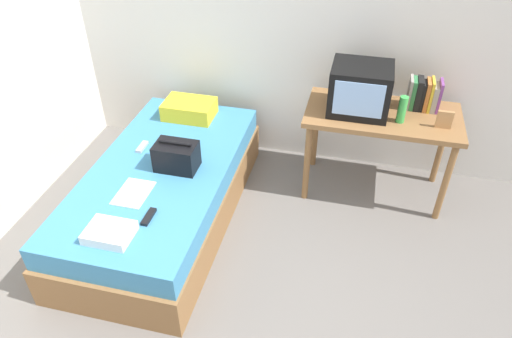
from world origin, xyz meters
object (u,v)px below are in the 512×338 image
remote_dark (149,217)px  remote_silver (142,147)px  bed (164,193)px  book_row (424,95)px  pillow (189,109)px  folded_towel (110,233)px  magazine (134,193)px  picture_frame (444,120)px  handbag (176,156)px  desk (381,123)px  water_bottle (402,109)px  tv (360,89)px

remote_dark → remote_silver: same height
bed → book_row: bearing=25.6°
remote_dark → bed: bearing=105.5°
pillow → folded_towel: 1.47m
pillow → magazine: pillow is taller
book_row → remote_dark: 2.20m
bed → picture_frame: size_ratio=14.91×
remote_silver → bed: bearing=-40.2°
remote_dark → pillow: bearing=98.3°
handbag → magazine: bearing=-118.0°
picture_frame → handbag: size_ratio=0.45×
desk → folded_towel: size_ratio=4.14×
remote_dark → water_bottle: bearing=37.4°
desk → remote_dark: (-1.39, -1.25, -0.15)m
magazine → remote_silver: bearing=108.5°
bed → remote_silver: size_ratio=13.89×
water_bottle → remote_dark: 1.93m
pillow → desk: bearing=-0.3°
picture_frame → remote_dark: 2.16m
water_bottle → handbag: size_ratio=0.68×
bed → desk: (1.53, 0.73, 0.41)m
pillow → remote_dark: 1.28m
desk → tv: tv is taller
tv → remote_silver: tv is taller
book_row → pillow: (-1.85, -0.13, -0.30)m
desk → book_row: (0.28, 0.14, 0.21)m
water_bottle → handbag: 1.66m
desk → pillow: 1.57m
water_bottle → book_row: (0.16, 0.24, 0.01)m
handbag → folded_towel: bearing=-100.6°
desk → handbag: size_ratio=3.87×
book_row → remote_dark: size_ratio=1.56×
desk → tv: size_ratio=2.64×
water_bottle → pillow: size_ratio=0.49×
tv → handbag: (-1.21, -0.70, -0.33)m
handbag → desk: bearing=26.6°
picture_frame → remote_silver: 2.24m
tv → pillow: 1.42m
folded_towel → handbag: bearing=79.4°
remote_dark → remote_silver: bearing=117.5°
tv → picture_frame: (0.61, -0.11, -0.11)m
water_bottle → picture_frame: water_bottle is taller
desk → pillow: (-1.57, 0.01, -0.09)m
tv → book_row: (0.47, 0.15, -0.06)m
bed → remote_dark: (0.15, -0.53, 0.26)m
tv → book_row: bearing=17.3°
water_bottle → remote_silver: size_ratio=1.41×
remote_silver → pillow: bearing=70.4°
bed → handbag: (0.13, 0.02, 0.35)m
book_row → picture_frame: 0.30m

